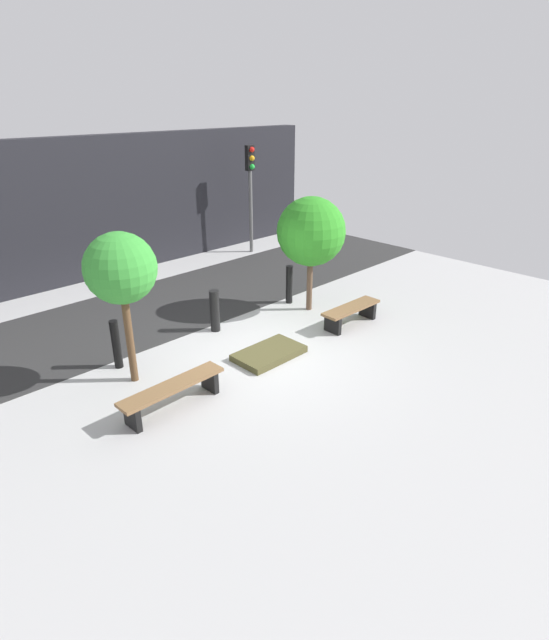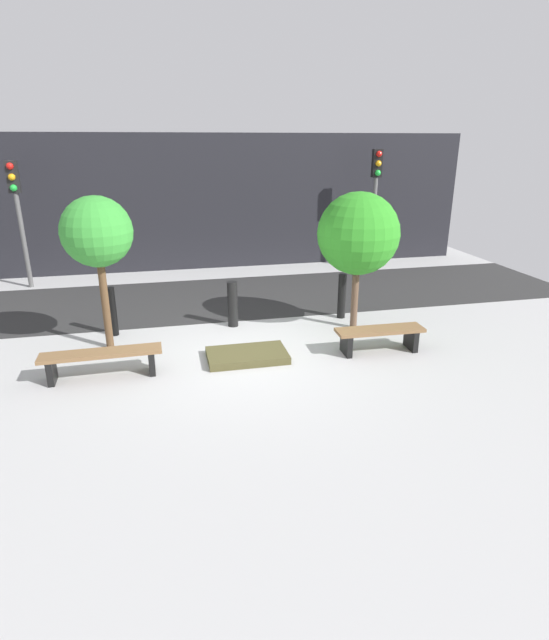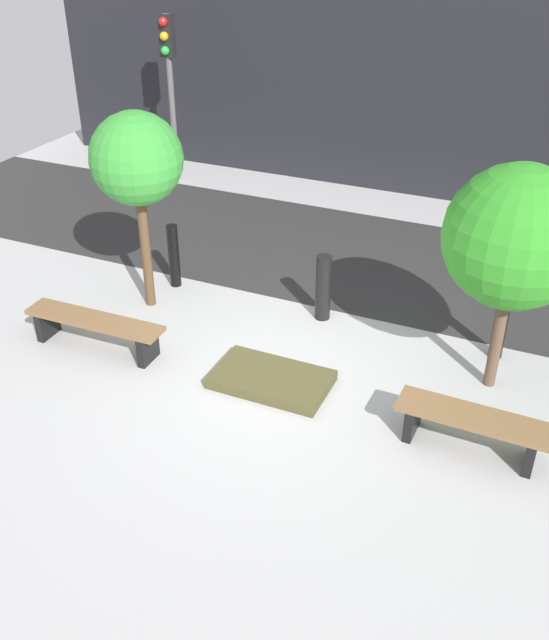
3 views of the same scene
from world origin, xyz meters
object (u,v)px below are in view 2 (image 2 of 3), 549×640
bench_right (380,335)px  tree_behind_right_bench (358,234)px  tree_behind_left_bench (97,233)px  traffic_light_west (17,201)px  traffic_light_mid_west (376,188)px  bench_left (102,358)px  bollard_left (233,304)px  bollard_center (342,296)px  planter_bed (247,355)px  bollard_far_left (112,312)px

bench_right → tree_behind_right_bench: 2.09m
tree_behind_left_bench → traffic_light_west: (-2.42, 4.79, 0.08)m
tree_behind_left_bench → traffic_light_mid_west: traffic_light_mid_west is taller
tree_behind_left_bench → tree_behind_right_bench: bearing=-0.0°
bench_left → bollard_left: bollard_left is taller
bench_right → tree_behind_left_bench: bearing=166.5°
tree_behind_left_bench → traffic_light_west: traffic_light_west is taller
bollard_center → traffic_light_west: traffic_light_west is taller
tree_behind_left_bench → bollard_center: tree_behind_left_bench is taller
bench_right → traffic_light_mid_west: (2.42, 6.09, 2.09)m
planter_bed → bollard_left: 1.80m
bench_right → traffic_light_mid_west: size_ratio=0.47×
tree_behind_right_bench → planter_bed: bearing=-155.8°
tree_behind_left_bench → traffic_light_mid_west: size_ratio=0.81×
bench_right → tree_behind_right_bench: (0.00, 1.30, 1.64)m
planter_bed → bollard_center: (2.41, 1.75, 0.43)m
bollard_far_left → traffic_light_west: traffic_light_west is taller
bench_right → bollard_far_left: 5.23m
tree_behind_right_bench → tree_behind_left_bench: bearing=180.0°
tree_behind_right_bench → traffic_light_west: size_ratio=0.86×
bollard_left → traffic_light_mid_west: size_ratio=0.28×
planter_bed → bollard_far_left: 3.01m
bench_right → tree_behind_left_bench: (-4.89, 1.30, 1.85)m
bench_left → bench_right: bearing=-1.4°
planter_bed → tree_behind_right_bench: tree_behind_right_bench is taller
bench_right → tree_behind_right_bench: size_ratio=0.59×
tree_behind_left_bench → bollard_left: size_ratio=2.93×
bollard_center → traffic_light_west: bearing=150.3°
bench_right → bollard_left: bearing=142.7°
bollard_left → bench_left: bearing=-141.4°
traffic_light_west → bollard_center: bearing=-29.7°
bench_left → traffic_light_mid_west: bearing=38.5°
bollard_center → tree_behind_left_bench: bearing=-172.3°
bollard_far_left → traffic_light_mid_west: size_ratio=0.28×
traffic_light_mid_west → bollard_far_left: bearing=-150.3°
planter_bed → traffic_light_mid_west: bearing=50.5°
bollard_left → bollard_far_left: bearing=180.0°
tree_behind_left_bench → bollard_far_left: bearing=86.9°
planter_bed → tree_behind_right_bench: (2.44, 1.10, 1.90)m
bench_left → bollard_center: 5.23m
bollard_left → tree_behind_left_bench: bearing=-165.0°
tree_behind_left_bench → tree_behind_right_bench: size_ratio=1.01×
bench_right → traffic_light_west: bearing=141.5°
bollard_center → traffic_light_west: 8.55m
tree_behind_left_bench → bollard_far_left: 1.80m
bench_right → traffic_light_west: 9.70m
bench_left → traffic_light_west: bearing=110.3°
traffic_light_west → bench_left: bearing=-68.4°
planter_bed → bollard_far_left: size_ratio=1.43×
tree_behind_right_bench → traffic_light_mid_west: traffic_light_mid_west is taller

